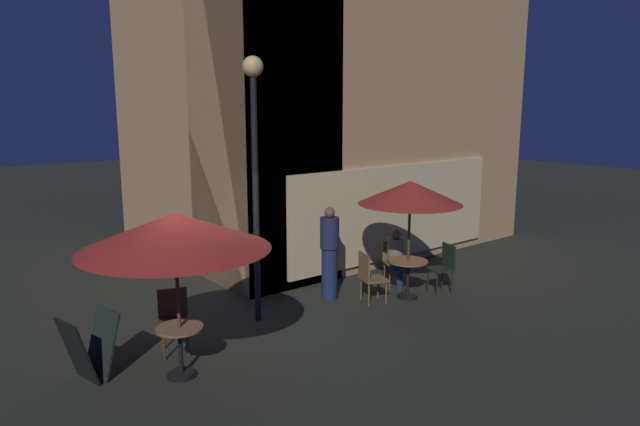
{
  "coord_description": "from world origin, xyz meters",
  "views": [
    {
      "loc": [
        -3.95,
        -7.51,
        3.65
      ],
      "look_at": [
        1.64,
        -0.5,
        1.93
      ],
      "focal_mm": 32.05,
      "sensor_mm": 36.0,
      "label": 1
    }
  ],
  "objects_px": {
    "cafe_chair_0": "(444,264)",
    "patio_umbrella_0": "(410,193)",
    "street_lamp_near_corner": "(254,139)",
    "patron_seated_0": "(396,255)",
    "menu_sandwich_board": "(90,347)",
    "cafe_chair_2": "(369,274)",
    "cafe_chair_1": "(394,258)",
    "cafe_table_0": "(408,270)",
    "cafe_table_1": "(180,343)",
    "patio_umbrella_1": "(175,232)",
    "patron_standing_1": "(330,253)",
    "cafe_chair_3": "(174,314)"
  },
  "relations": [
    {
      "from": "cafe_chair_0",
      "to": "patio_umbrella_0",
      "type": "bearing_deg",
      "value": 0.0
    },
    {
      "from": "street_lamp_near_corner",
      "to": "patron_seated_0",
      "type": "height_order",
      "value": "street_lamp_near_corner"
    },
    {
      "from": "menu_sandwich_board",
      "to": "cafe_chair_2",
      "type": "distance_m",
      "value": 4.98
    },
    {
      "from": "menu_sandwich_board",
      "to": "cafe_chair_0",
      "type": "height_order",
      "value": "cafe_chair_0"
    },
    {
      "from": "street_lamp_near_corner",
      "to": "patron_seated_0",
      "type": "xyz_separation_m",
      "value": [
        3.14,
        -0.22,
        -2.42
      ]
    },
    {
      "from": "street_lamp_near_corner",
      "to": "patio_umbrella_0",
      "type": "bearing_deg",
      "value": -15.89
    },
    {
      "from": "cafe_chair_1",
      "to": "cafe_chair_2",
      "type": "bearing_deg",
      "value": -41.39
    },
    {
      "from": "cafe_table_0",
      "to": "cafe_table_1",
      "type": "distance_m",
      "value": 4.78
    },
    {
      "from": "cafe_table_0",
      "to": "cafe_chair_0",
      "type": "height_order",
      "value": "cafe_chair_0"
    },
    {
      "from": "menu_sandwich_board",
      "to": "cafe_table_0",
      "type": "xyz_separation_m",
      "value": [
        5.75,
        -0.39,
        0.08
      ]
    },
    {
      "from": "cafe_table_1",
      "to": "patio_umbrella_1",
      "type": "bearing_deg",
      "value": 45.0
    },
    {
      "from": "cafe_table_1",
      "to": "cafe_chair_2",
      "type": "relative_size",
      "value": 0.75
    },
    {
      "from": "street_lamp_near_corner",
      "to": "patio_umbrella_1",
      "type": "distance_m",
      "value": 2.46
    },
    {
      "from": "menu_sandwich_board",
      "to": "cafe_table_1",
      "type": "bearing_deg",
      "value": -46.94
    },
    {
      "from": "patio_umbrella_0",
      "to": "cafe_chair_1",
      "type": "xyz_separation_m",
      "value": [
        0.36,
        0.72,
        -1.46
      ]
    },
    {
      "from": "cafe_table_0",
      "to": "patio_umbrella_1",
      "type": "height_order",
      "value": "patio_umbrella_1"
    },
    {
      "from": "cafe_table_1",
      "to": "patron_seated_0",
      "type": "relative_size",
      "value": 0.6
    },
    {
      "from": "patio_umbrella_0",
      "to": "patron_standing_1",
      "type": "bearing_deg",
      "value": 142.64
    },
    {
      "from": "cafe_table_1",
      "to": "cafe_chair_2",
      "type": "distance_m",
      "value": 4.04
    },
    {
      "from": "street_lamp_near_corner",
      "to": "patron_seated_0",
      "type": "relative_size",
      "value": 3.72
    },
    {
      "from": "patron_seated_0",
      "to": "cafe_chair_0",
      "type": "bearing_deg",
      "value": 56.86
    },
    {
      "from": "cafe_chair_2",
      "to": "patron_standing_1",
      "type": "height_order",
      "value": "patron_standing_1"
    },
    {
      "from": "street_lamp_near_corner",
      "to": "patio_umbrella_0",
      "type": "relative_size",
      "value": 1.95
    },
    {
      "from": "cafe_chair_0",
      "to": "patron_seated_0",
      "type": "relative_size",
      "value": 0.82
    },
    {
      "from": "cafe_table_1",
      "to": "patio_umbrella_1",
      "type": "relative_size",
      "value": 0.28
    },
    {
      "from": "cafe_chair_0",
      "to": "cafe_chair_1",
      "type": "relative_size",
      "value": 1.05
    },
    {
      "from": "street_lamp_near_corner",
      "to": "cafe_chair_2",
      "type": "xyz_separation_m",
      "value": [
        2.07,
        -0.55,
        -2.53
      ]
    },
    {
      "from": "street_lamp_near_corner",
      "to": "patron_standing_1",
      "type": "height_order",
      "value": "street_lamp_near_corner"
    },
    {
      "from": "cafe_table_1",
      "to": "patio_umbrella_1",
      "type": "distance_m",
      "value": 1.54
    },
    {
      "from": "street_lamp_near_corner",
      "to": "patron_standing_1",
      "type": "relative_size",
      "value": 2.49
    },
    {
      "from": "street_lamp_near_corner",
      "to": "cafe_chair_3",
      "type": "bearing_deg",
      "value": -170.03
    },
    {
      "from": "cafe_table_0",
      "to": "cafe_chair_2",
      "type": "height_order",
      "value": "cafe_chair_2"
    },
    {
      "from": "cafe_chair_3",
      "to": "patron_standing_1",
      "type": "distance_m",
      "value": 3.35
    },
    {
      "from": "cafe_chair_1",
      "to": "patron_standing_1",
      "type": "distance_m",
      "value": 1.58
    },
    {
      "from": "cafe_chair_1",
      "to": "cafe_chair_3",
      "type": "height_order",
      "value": "cafe_chair_3"
    },
    {
      "from": "patio_umbrella_0",
      "to": "patron_standing_1",
      "type": "distance_m",
      "value": 1.87
    },
    {
      "from": "patron_standing_1",
      "to": "street_lamp_near_corner",
      "type": "bearing_deg",
      "value": -129.4
    },
    {
      "from": "cafe_chair_0",
      "to": "cafe_chair_3",
      "type": "xyz_separation_m",
      "value": [
        -5.27,
        0.75,
        -0.0
      ]
    },
    {
      "from": "patio_umbrella_1",
      "to": "patron_seated_0",
      "type": "distance_m",
      "value": 5.31
    },
    {
      "from": "cafe_table_1",
      "to": "cafe_chair_3",
      "type": "height_order",
      "value": "cafe_chair_3"
    },
    {
      "from": "cafe_chair_2",
      "to": "patron_standing_1",
      "type": "distance_m",
      "value": 0.83
    },
    {
      "from": "menu_sandwich_board",
      "to": "street_lamp_near_corner",
      "type": "bearing_deg",
      "value": -4.07
    },
    {
      "from": "cafe_chair_1",
      "to": "patio_umbrella_0",
      "type": "bearing_deg",
      "value": -0.0
    },
    {
      "from": "cafe_chair_3",
      "to": "street_lamp_near_corner",
      "type": "bearing_deg",
      "value": 118.84
    },
    {
      "from": "cafe_table_0",
      "to": "street_lamp_near_corner",
      "type": "bearing_deg",
      "value": 164.11
    },
    {
      "from": "cafe_chair_1",
      "to": "patron_standing_1",
      "type": "height_order",
      "value": "patron_standing_1"
    },
    {
      "from": "patio_umbrella_1",
      "to": "cafe_chair_0",
      "type": "relative_size",
      "value": 2.6
    },
    {
      "from": "cafe_chair_0",
      "to": "patron_standing_1",
      "type": "xyz_separation_m",
      "value": [
        -1.96,
        1.14,
        0.31
      ]
    },
    {
      "from": "street_lamp_near_corner",
      "to": "patron_seated_0",
      "type": "distance_m",
      "value": 3.96
    },
    {
      "from": "cafe_table_0",
      "to": "cafe_chair_2",
      "type": "bearing_deg",
      "value": 161.38
    }
  ]
}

